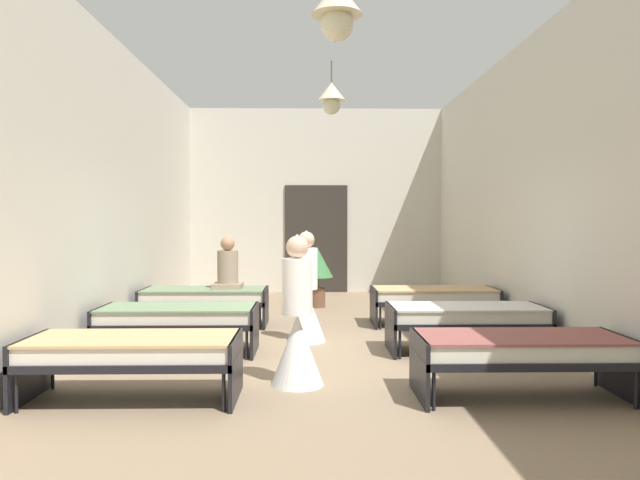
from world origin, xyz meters
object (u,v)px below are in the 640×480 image
object	(u,v)px
nurse_near_aisle	(297,332)
patient_seated_primary	(228,269)
potted_plant	(317,267)
bed_left_row_0	(132,352)
bed_left_row_1	(178,317)
bed_right_row_2	(434,297)
nurse_mid_aisle	(306,302)
bed_right_row_0	(521,350)
bed_left_row_2	(205,297)
bed_right_row_1	(466,316)

from	to	relation	value
nurse_near_aisle	patient_seated_primary	size ratio (longest dim) A/B	1.86
potted_plant	bed_left_row_0	bearing A→B (deg)	-106.98
bed_left_row_1	bed_right_row_2	world-z (taller)	same
nurse_mid_aisle	patient_seated_primary	world-z (taller)	nurse_mid_aisle
bed_left_row_0	bed_left_row_1	distance (m)	1.90
bed_right_row_0	potted_plant	distance (m)	6.00
bed_left_row_1	bed_left_row_2	size ratio (longest dim) A/B	1.00
bed_left_row_0	nurse_near_aisle	xyz separation A→B (m)	(1.48, 0.46, 0.09)
bed_left_row_1	patient_seated_primary	bearing A→B (deg)	79.60
nurse_mid_aisle	bed_right_row_2	bearing A→B (deg)	84.89
nurse_near_aisle	nurse_mid_aisle	world-z (taller)	same
bed_right_row_2	nurse_near_aisle	distance (m)	3.92
bed_right_row_0	bed_right_row_1	world-z (taller)	same
bed_left_row_0	nurse_near_aisle	bearing A→B (deg)	17.25
patient_seated_primary	bed_right_row_1	bearing A→B (deg)	-31.00
bed_right_row_2	nurse_near_aisle	xyz separation A→B (m)	(-2.05, -3.34, 0.09)
bed_right_row_0	bed_right_row_1	xyz separation A→B (m)	(0.00, 1.90, 0.00)
bed_left_row_2	nurse_near_aisle	size ratio (longest dim) A/B	1.28
bed_left_row_1	bed_right_row_1	bearing A→B (deg)	0.00
bed_right_row_1	bed_left_row_2	bearing A→B (deg)	151.67
bed_left_row_0	nurse_near_aisle	world-z (taller)	nurse_near_aisle
bed_right_row_2	nurse_mid_aisle	distance (m)	2.31
bed_right_row_2	nurse_mid_aisle	world-z (taller)	nurse_mid_aisle
bed_left_row_1	patient_seated_primary	xyz separation A→B (m)	(0.35, 1.91, 0.43)
bed_right_row_2	bed_right_row_1	bearing A→B (deg)	-90.00
bed_right_row_0	bed_left_row_2	world-z (taller)	same
nurse_mid_aisle	potted_plant	distance (m)	3.14
bed_right_row_2	patient_seated_primary	world-z (taller)	patient_seated_primary
bed_left_row_1	bed_left_row_2	distance (m)	1.90
nurse_near_aisle	bed_left_row_0	bearing A→B (deg)	-118.25
bed_right_row_0	patient_seated_primary	bearing A→B (deg)	129.82
bed_left_row_2	potted_plant	size ratio (longest dim) A/B	1.70
bed_left_row_2	bed_right_row_0	bearing A→B (deg)	-47.16
bed_left_row_0	patient_seated_primary	world-z (taller)	patient_seated_primary
bed_left_row_2	patient_seated_primary	world-z (taller)	patient_seated_primary
bed_right_row_0	patient_seated_primary	distance (m)	4.98
bed_left_row_2	bed_left_row_0	bearing A→B (deg)	-90.00
nurse_near_aisle	nurse_mid_aisle	distance (m)	2.13
bed_left_row_0	bed_left_row_2	bearing A→B (deg)	90.00
bed_right_row_1	patient_seated_primary	xyz separation A→B (m)	(-3.17, 1.91, 0.43)
bed_left_row_0	bed_left_row_1	world-z (taller)	same
bed_left_row_0	bed_left_row_2	xyz separation A→B (m)	(0.00, 3.80, 0.00)
bed_left_row_0	bed_right_row_1	world-z (taller)	same
bed_left_row_0	bed_right_row_0	xyz separation A→B (m)	(3.52, 0.00, 0.00)
bed_right_row_1	nurse_mid_aisle	bearing A→B (deg)	160.58
bed_left_row_1	patient_seated_primary	size ratio (longest dim) A/B	2.37
bed_left_row_1	potted_plant	size ratio (longest dim) A/B	1.70
bed_left_row_0	bed_right_row_2	world-z (taller)	same
bed_right_row_0	bed_left_row_2	distance (m)	5.18
bed_right_row_1	potted_plant	bearing A→B (deg)	114.93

